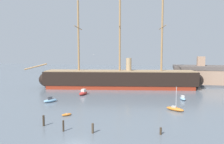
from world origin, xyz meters
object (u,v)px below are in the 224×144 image
seagull_in_flight (94,55)px  mooring_piling_nearest (161,131)px  dinghy_foreground_left (67,114)px  motorboat_alongside_bow (83,93)px  motorboat_mid_left (50,100)px  mooring_piling_left_pair (93,128)px  sailboat_mid_right (175,109)px  motorboat_alongside_stern (183,98)px  mooring_piling_midwater (63,126)px  motorboat_distant_centre (138,83)px  mooring_piling_right_pair (44,121)px  dockside_warehouse_right (218,75)px  tall_ship (120,79)px

seagull_in_flight → mooring_piling_nearest: bearing=-51.7°
dinghy_foreground_left → motorboat_alongside_bow: bearing=101.6°
motorboat_mid_left → mooring_piling_left_pair: size_ratio=2.39×
motorboat_mid_left → sailboat_mid_right: sailboat_mid_right is taller
motorboat_alongside_stern → mooring_piling_midwater: mooring_piling_midwater is taller
mooring_piling_midwater → mooring_piling_nearest: bearing=8.2°
motorboat_distant_centre → mooring_piling_nearest: bearing=-80.0°
mooring_piling_right_pair → motorboat_mid_left: bearing=115.6°
dinghy_foreground_left → mooring_piling_right_pair: 7.67m
dinghy_foreground_left → motorboat_alongside_stern: 36.65m
sailboat_mid_right → motorboat_alongside_bow: size_ratio=1.24×
sailboat_mid_right → seagull_in_flight: size_ratio=6.51×
sailboat_mid_right → mooring_piling_left_pair: size_ratio=3.37×
dockside_warehouse_right → motorboat_alongside_stern: bearing=-117.2°
mooring_piling_right_pair → tall_ship: bearing=82.2°
sailboat_mid_right → mooring_piling_midwater: sailboat_mid_right is taller
dinghy_foreground_left → mooring_piling_nearest: bearing=-17.4°
motorboat_alongside_stern → mooring_piling_nearest: (-6.58, -30.22, 0.16)m
dinghy_foreground_left → seagull_in_flight: seagull_in_flight is taller
mooring_piling_left_pair → mooring_piling_midwater: 5.68m
mooring_piling_nearest → dockside_warehouse_right: bearing=69.3°
dinghy_foreground_left → motorboat_distant_centre: bearing=77.8°
mooring_piling_nearest → mooring_piling_midwater: size_ratio=0.61×
motorboat_alongside_bow → mooring_piling_midwater: bearing=-75.6°
mooring_piling_nearest → dockside_warehouse_right: size_ratio=0.03×
motorboat_mid_left → mooring_piling_right_pair: bearing=-64.4°
motorboat_mid_left → seagull_in_flight: 19.40m
mooring_piling_left_pair → mooring_piling_midwater: mooring_piling_midwater is taller
motorboat_mid_left → dockside_warehouse_right: dockside_warehouse_right is taller
mooring_piling_midwater → seagull_in_flight: 32.48m
tall_ship → mooring_piling_left_pair: bearing=-84.8°
motorboat_alongside_stern → mooring_piling_nearest: bearing=-102.3°
motorboat_distant_centre → mooring_piling_left_pair: size_ratio=1.87×
sailboat_mid_right → seagull_in_flight: bearing=158.0°
sailboat_mid_right → motorboat_distant_centre: 44.15m
seagull_in_flight → motorboat_mid_left: bearing=-141.5°
motorboat_mid_left → mooring_piling_right_pair: size_ratio=2.02×
dinghy_foreground_left → motorboat_mid_left: size_ratio=0.55×
dinghy_foreground_left → mooring_piling_midwater: (3.68, -9.36, 0.78)m
mooring_piling_midwater → mooring_piling_right_pair: bearing=160.2°
motorboat_distant_centre → seagull_in_flight: size_ratio=3.61×
dinghy_foreground_left → mooring_piling_left_pair: mooring_piling_left_pair is taller
dinghy_foreground_left → motorboat_mid_left: 15.67m
mooring_piling_left_pair → motorboat_alongside_bow: bearing=113.4°
motorboat_alongside_bow → mooring_piling_nearest: size_ratio=3.84×
motorboat_mid_left → motorboat_distant_centre: size_ratio=1.28×
motorboat_alongside_stern → motorboat_distant_centre: 33.31m
motorboat_mid_left → motorboat_alongside_stern: bearing=17.1°
tall_ship → sailboat_mid_right: tall_ship is taller
mooring_piling_right_pair → motorboat_alongside_stern: bearing=46.1°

